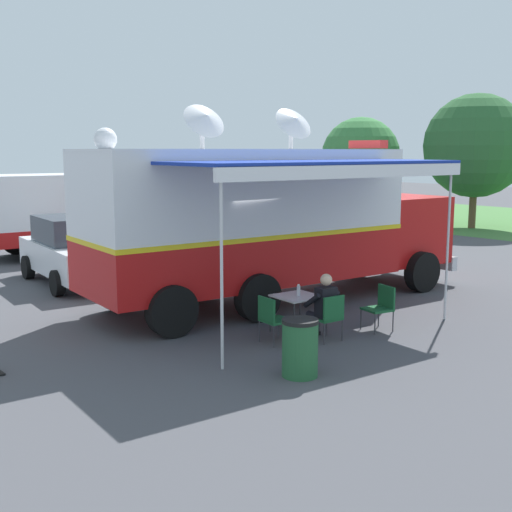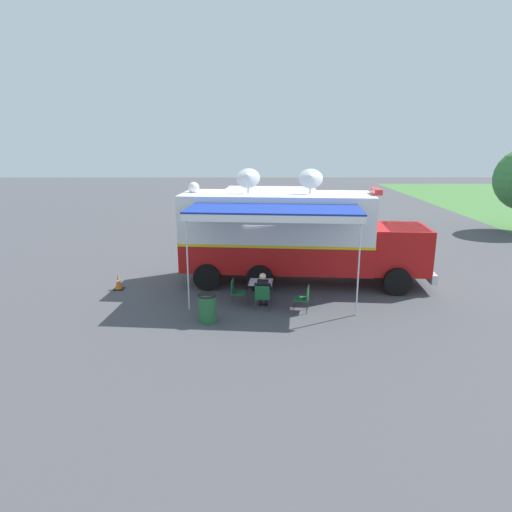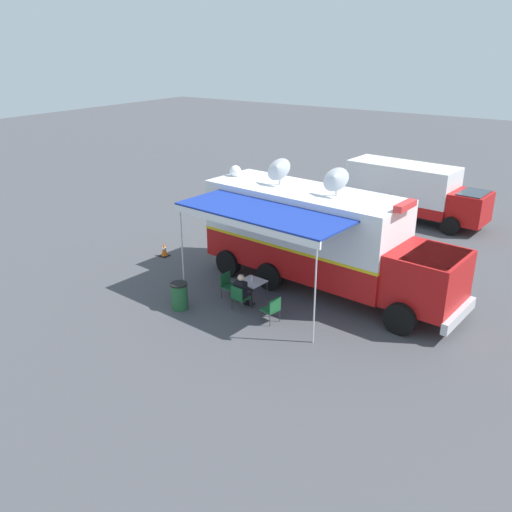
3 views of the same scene
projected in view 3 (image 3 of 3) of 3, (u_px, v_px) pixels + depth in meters
ground_plane at (302, 282)px, 20.05m from camera, size 100.00×100.00×0.00m
lot_stripe at (335, 261)px, 21.90m from camera, size 0.55×4.79×0.01m
command_truck at (321, 237)px, 18.87m from camera, size 5.36×9.67×4.53m
folding_table at (252, 283)px, 18.34m from camera, size 0.87×0.87×0.73m
water_bottle at (252, 279)px, 18.26m from camera, size 0.07×0.07×0.22m
folding_chair_at_table at (239, 296)px, 17.76m from camera, size 0.52×0.52×0.87m
folding_chair_beside_table at (228, 284)px, 18.67m from camera, size 0.52×0.52×0.87m
folding_chair_spare_by_truck at (272, 308)px, 16.98m from camera, size 0.57×0.57×0.87m
seated_responder at (243, 290)px, 17.85m from camera, size 0.69×0.59×1.25m
trash_bin at (179, 296)px, 17.91m from camera, size 0.57×0.57×0.91m
traffic_cone at (164, 250)px, 22.32m from camera, size 0.36×0.36×0.58m
support_truck at (411, 192)px, 26.54m from camera, size 2.81×6.96×2.70m
car_behind_truck at (323, 217)px, 24.45m from camera, size 4.37×2.37×1.76m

